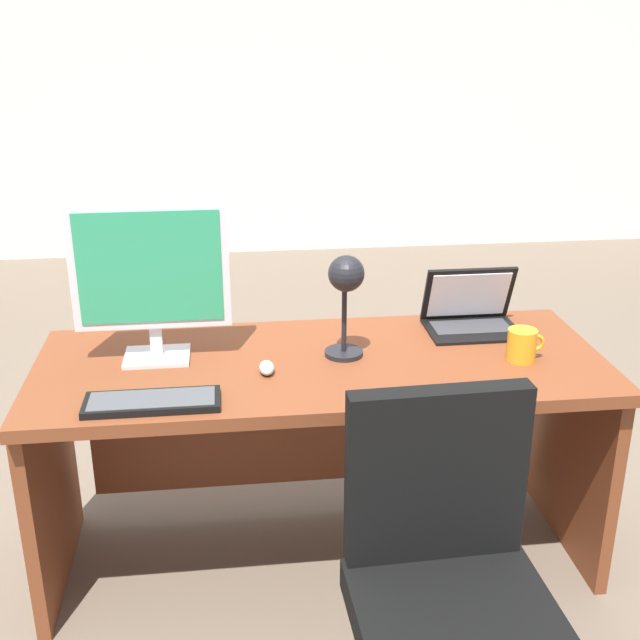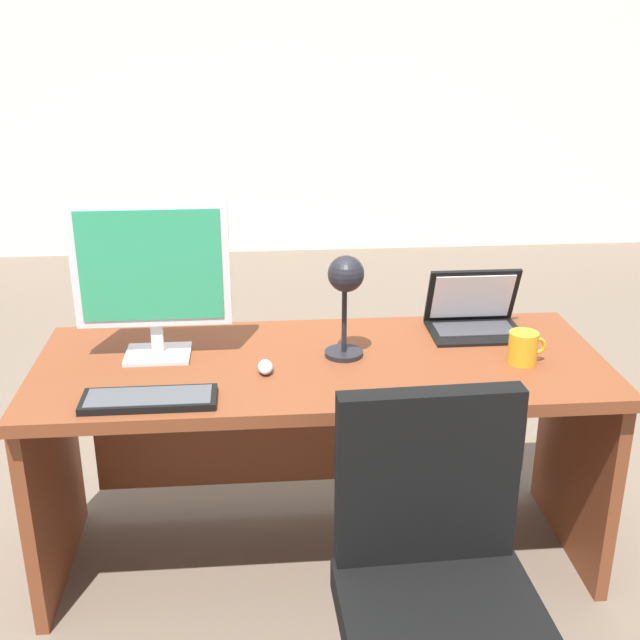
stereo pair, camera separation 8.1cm
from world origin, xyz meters
name	(u,v)px [view 1 (the left image)]	position (x,y,z in m)	size (l,w,h in m)	color
ground	(286,371)	(0.00, 1.50, 0.00)	(12.00, 12.00, 0.00)	#6B5B4C
back_wall	(258,61)	(0.00, 3.76, 1.40)	(10.00, 0.10, 2.80)	silver
desk	(320,411)	(0.00, 0.05, 0.53)	(1.76, 0.70, 0.73)	brown
monitor	(150,272)	(-0.50, 0.08, 1.01)	(0.47, 0.16, 0.49)	silver
laptop	(470,309)	(0.53, 0.22, 0.79)	(0.31, 0.23, 0.21)	black
keyboard	(152,402)	(-0.50, -0.25, 0.74)	(0.37, 0.13, 0.02)	black
mouse	(267,368)	(-0.17, -0.07, 0.74)	(0.04, 0.08, 0.04)	#B7BABF
desk_lamp	(346,286)	(0.07, 0.01, 0.96)	(0.12, 0.14, 0.33)	black
coffee_mug	(522,345)	(0.61, -0.07, 0.78)	(0.12, 0.09, 0.10)	orange
office_chair	(449,628)	(0.20, -0.80, 0.38)	(0.56, 0.56, 0.93)	black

